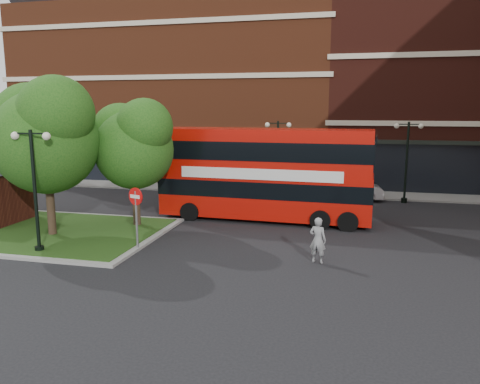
% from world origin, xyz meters
% --- Properties ---
extents(ground, '(120.00, 120.00, 0.00)m').
position_xyz_m(ground, '(0.00, 0.00, 0.00)').
color(ground, black).
rests_on(ground, ground).
extents(pavement_far, '(44.00, 3.00, 0.12)m').
position_xyz_m(pavement_far, '(0.00, 16.50, 0.06)').
color(pavement_far, slate).
rests_on(pavement_far, ground).
extents(terrace_far_left, '(26.00, 12.00, 14.00)m').
position_xyz_m(terrace_far_left, '(-8.00, 24.00, 7.00)').
color(terrace_far_left, brown).
rests_on(terrace_far_left, ground).
extents(terrace_far_right, '(18.00, 12.00, 16.00)m').
position_xyz_m(terrace_far_right, '(14.00, 24.00, 8.00)').
color(terrace_far_right, '#471911').
rests_on(terrace_far_right, ground).
extents(traffic_island, '(12.60, 7.60, 0.15)m').
position_xyz_m(traffic_island, '(-8.00, 3.00, 0.07)').
color(traffic_island, gray).
rests_on(traffic_island, ground).
extents(tree_island_west, '(5.40, 4.71, 7.21)m').
position_xyz_m(tree_island_west, '(-6.60, 2.58, 4.79)').
color(tree_island_west, '#2D2116').
rests_on(tree_island_west, ground).
extents(tree_island_east, '(4.46, 3.90, 6.29)m').
position_xyz_m(tree_island_east, '(-3.58, 5.06, 4.24)').
color(tree_island_east, '#2D2116').
rests_on(tree_island_east, ground).
extents(lamp_island, '(1.72, 0.36, 5.00)m').
position_xyz_m(lamp_island, '(-5.50, 0.20, 2.83)').
color(lamp_island, black).
rests_on(lamp_island, ground).
extents(lamp_far_left, '(1.72, 0.36, 5.00)m').
position_xyz_m(lamp_far_left, '(2.00, 14.50, 2.83)').
color(lamp_far_left, black).
rests_on(lamp_far_left, ground).
extents(lamp_far_right, '(1.72, 0.36, 5.00)m').
position_xyz_m(lamp_far_right, '(10.00, 14.50, 2.83)').
color(lamp_far_right, black).
rests_on(lamp_far_right, ground).
extents(bus, '(11.05, 2.94, 4.18)m').
position_xyz_m(bus, '(2.32, 8.07, 2.75)').
color(bus, '#B00F07').
rests_on(bus, ground).
extents(woman, '(0.73, 0.56, 1.77)m').
position_xyz_m(woman, '(5.57, 1.65, 0.89)').
color(woman, gray).
rests_on(woman, ground).
extents(car_silver, '(3.74, 1.77, 1.24)m').
position_xyz_m(car_silver, '(-2.34, 16.00, 0.62)').
color(car_silver, '#AAACB1').
rests_on(car_silver, ground).
extents(car_white, '(4.83, 2.13, 1.54)m').
position_xyz_m(car_white, '(6.39, 14.58, 0.77)').
color(car_white, silver).
rests_on(car_white, ground).
extents(no_entry_sign, '(0.70, 0.31, 2.64)m').
position_xyz_m(no_entry_sign, '(-1.80, 1.50, 1.88)').
color(no_entry_sign, slate).
rests_on(no_entry_sign, ground).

